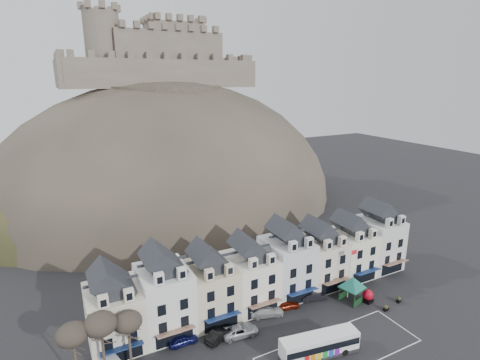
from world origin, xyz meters
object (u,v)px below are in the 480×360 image
car_white (266,311)px  flagpole (350,270)px  car_maroon (287,305)px  car_silver (240,331)px  car_black (220,334)px  car_charcoal (313,296)px  bus (319,344)px  red_buoy (368,296)px  bus_shelter (353,282)px  car_navy (183,340)px

car_white → flagpole: bearing=-80.8°
car_maroon → car_silver: bearing=112.5°
car_black → car_charcoal: (17.15, 1.64, -0.04)m
bus → red_buoy: size_ratio=5.09×
bus → flagpole: (12.64, 8.27, 3.24)m
red_buoy → car_charcoal: 8.60m
car_charcoal → car_black: bearing=109.4°
flagpole → car_black: bearing=179.1°
car_maroon → car_charcoal: size_ratio=0.89×
bus_shelter → car_navy: bus_shelter is taller
car_silver → car_charcoal: car_silver is taller
car_black → car_charcoal: car_black is taller
bus_shelter → car_navy: size_ratio=1.61×
red_buoy → car_maroon: bearing=160.4°
car_maroon → car_charcoal: (5.06, 0.00, 0.05)m
car_silver → car_maroon: size_ratio=1.31×
red_buoy → car_silver: red_buoy is taller
red_buoy → car_navy: size_ratio=0.52×
car_black → bus_shelter: bearing=-115.7°
car_silver → car_maroon: (9.33, 2.19, -0.06)m
bus → car_maroon: 10.52m
bus_shelter → car_charcoal: bearing=136.9°
bus_shelter → car_maroon: bearing=150.5°
bus → car_white: 10.41m
red_buoy → car_navy: bearing=172.0°
car_navy → car_silver: car_silver is taller
bus → car_silver: (-7.28, 8.08, -0.91)m
bus → bus_shelter: size_ratio=1.65×
bus_shelter → car_maroon: bus_shelter is taller
car_white → car_charcoal: car_white is taller
flagpole → car_white: flagpole is taller
flagpole → car_navy: bearing=176.4°
bus_shelter → car_navy: (-27.25, 2.74, -2.60)m
car_navy → car_maroon: car_navy is taller
flagpole → bus: bearing=-146.8°
car_silver → car_navy: bearing=82.4°
bus → car_maroon: bus is taller
flagpole → car_maroon: size_ratio=2.18×
bus_shelter → car_silver: size_ratio=1.27×
car_black → car_maroon: 12.20m
car_silver → car_white: (5.56, 2.15, 0.04)m
car_silver → car_maroon: car_silver is taller
bus → car_white: size_ratio=2.02×
car_silver → car_white: bearing=-62.4°
bus_shelter → car_charcoal: size_ratio=1.49×
car_charcoal → red_buoy: bearing=-107.1°
bus → car_black: 13.27m
bus_shelter → flagpole: (0.28, 1.02, 1.58)m
red_buoy → car_navy: red_buoy is taller
car_white → car_silver: bearing=128.1°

